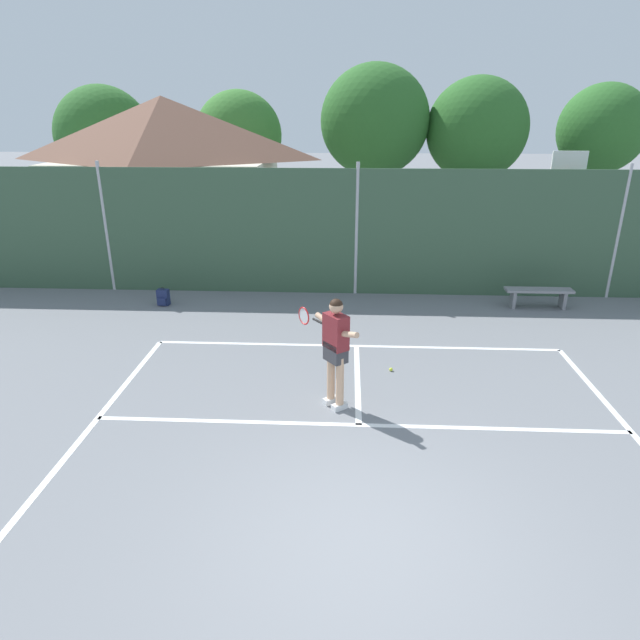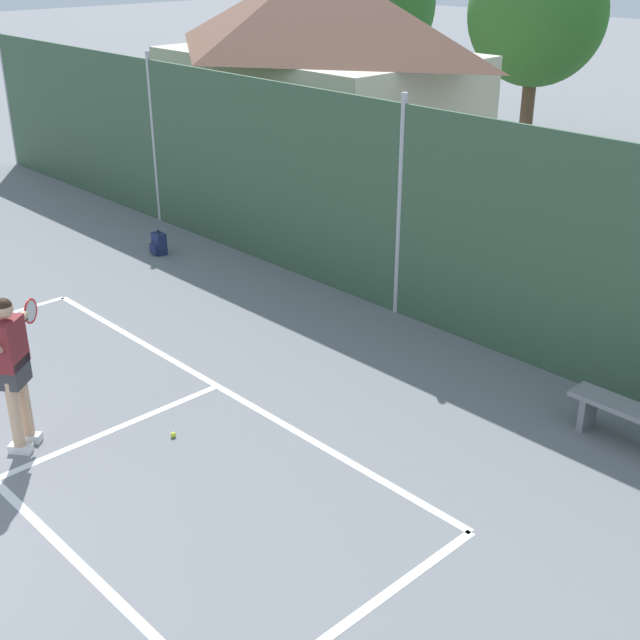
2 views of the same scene
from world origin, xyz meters
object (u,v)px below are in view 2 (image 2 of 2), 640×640
at_px(tennis_player, 12,360).
at_px(tennis_ball, 173,435).
at_px(backpack_navy, 159,244).
at_px(courtside_bench, 637,420).

xyz_separation_m(tennis_player, tennis_ball, (1.01, 1.33, -1.08)).
relative_size(tennis_player, backpack_navy, 4.01).
xyz_separation_m(backpack_navy, courtside_bench, (9.21, 0.27, 0.17)).
bearing_deg(tennis_player, tennis_ball, 52.74).
relative_size(tennis_ball, courtside_bench, 0.04).
height_order(tennis_player, backpack_navy, tennis_player).
relative_size(tennis_ball, backpack_navy, 0.14).
relative_size(backpack_navy, courtside_bench, 0.29).
height_order(tennis_player, tennis_ball, tennis_player).
distance_m(tennis_player, courtside_bench, 7.02).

